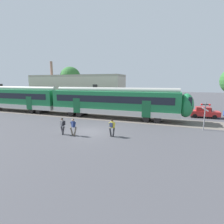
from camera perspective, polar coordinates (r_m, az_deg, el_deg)
name	(u,v)px	position (r m, az deg, el deg)	size (l,w,h in m)	color
ground_plane	(89,132)	(18.39, -7.63, -6.35)	(160.00, 160.00, 0.00)	#424247
track_bed	(50,113)	(30.42, -19.69, -0.38)	(80.00, 4.40, 0.01)	#605951
commuter_train	(17,98)	(34.85, -28.63, 3.96)	(56.65, 3.07, 4.73)	#B7B7B2
pedestrian_grey	(63,125)	(17.66, -15.84, -4.00)	(0.63, 0.55, 1.67)	#28282D
pedestrian_navy	(73,126)	(17.04, -12.55, -4.45)	(0.67, 0.51, 1.67)	#6B6051
pedestrian_yellow	(112,126)	(16.37, -0.03, -4.70)	(0.59, 0.62, 1.67)	#28282D
parked_car_red	(204,112)	(28.34, 27.77, -0.07)	(4.01, 1.78, 1.54)	#B22323
crossing_signal	(205,112)	(20.79, 28.09, 0.12)	(0.96, 0.21, 3.00)	gray
background_building	(76,91)	(35.56, -11.58, 6.59)	(18.86, 5.00, 9.20)	beige
street_tree_left	(70,77)	(37.87, -13.45, 11.00)	(4.21, 4.21, 8.17)	brown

